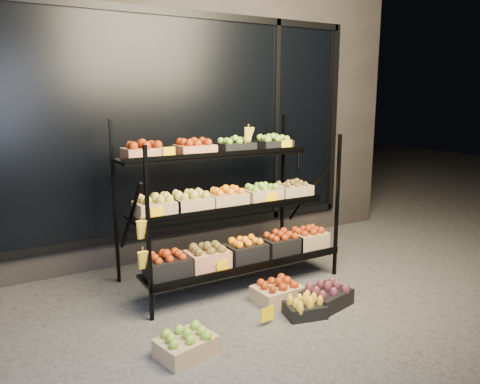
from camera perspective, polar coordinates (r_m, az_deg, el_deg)
ground at (r=4.48m, az=2.90°, el=-13.18°), size 24.00×24.00×0.00m
building at (r=6.38m, az=-10.05°, el=10.31°), size 6.00×2.08×3.50m
display_rack at (r=4.70m, az=-1.17°, el=-1.80°), size 2.18×1.02×1.67m
tag_floor_a at (r=4.04m, az=3.37°, el=-15.14°), size 0.13×0.01×0.12m
tag_floor_b at (r=4.27m, az=8.22°, el=-13.72°), size 0.13×0.01×0.12m
floor_crate_left at (r=3.63m, az=-6.62°, el=-17.84°), size 0.46×0.38×0.20m
floor_crate_midleft at (r=4.21m, az=7.90°, el=-13.72°), size 0.38×0.32×0.18m
floor_crate_midright at (r=4.46m, az=4.56°, el=-11.94°), size 0.44×0.33×0.21m
floor_crate_right at (r=4.42m, az=10.50°, el=-12.29°), size 0.49×0.40×0.21m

